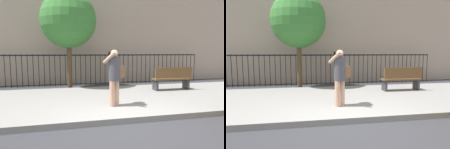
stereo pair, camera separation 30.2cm
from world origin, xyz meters
The scene contains 6 objects.
ground_plane centered at (0.00, 0.00, 0.00)m, with size 60.00×60.00×0.00m, color #333338.
sidewalk centered at (0.00, 2.20, 0.07)m, with size 28.00×4.40×0.15m, color gray.
iron_fence centered at (0.00, 5.90, 1.02)m, with size 12.03×0.04×1.60m.
pedestrian_on_phone centered at (0.00, 1.14, 1.09)m, with size 0.71×0.63×1.62m.
street_bench centered at (2.87, 2.93, 0.65)m, with size 1.60×0.45×0.95m.
street_tree_near centered at (-1.21, 4.94, 3.13)m, with size 2.50×2.50×4.40m.
Camera 1 is at (-1.36, -4.34, 1.71)m, focal length 31.72 mm.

